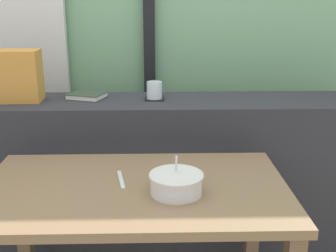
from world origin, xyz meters
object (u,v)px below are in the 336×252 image
Objects in this scene: breakfast_table at (135,211)px; soup_bowl at (176,184)px; throw_pillow at (8,76)px; coaster_square at (154,99)px; fork_utensil at (121,180)px; juice_glass at (154,91)px; closed_book at (86,95)px.

breakfast_table is 0.23m from soup_bowl.
coaster_square is at bearing 1.58° from throw_pillow.
throw_pillow is 1.88× the size of fork_utensil.
breakfast_table is 0.13m from fork_utensil.
juice_glass is 0.44× the size of soup_bowl.
closed_book is at bearing 173.99° from coaster_square.
soup_bowl is (0.16, -0.07, 0.15)m from breakfast_table.
fork_utensil is (-0.21, 0.12, -0.04)m from soup_bowl.
closed_book is 1.30× the size of fork_utensil.
coaster_square is 0.45× the size of closed_book.
breakfast_table is 0.82m from closed_book.
coaster_square is 0.50× the size of soup_bowl.
closed_book is at bearing 119.72° from soup_bowl.
throw_pillow reaches higher than fork_utensil.
closed_book is (-0.36, 0.04, 0.01)m from coaster_square.
breakfast_table is 3.71× the size of throw_pillow.
closed_book is at bearing 98.99° from fork_utensil.
breakfast_table is 5.35× the size of closed_book.
coaster_square is at bearing 96.33° from soup_bowl.
soup_bowl is at bearing -60.28° from closed_book.
throw_pillow is at bearing 135.55° from breakfast_table.
throw_pillow is (-0.74, -0.02, 0.09)m from juice_glass.
juice_glass is 0.40× the size of closed_book.
breakfast_table is 0.75m from juice_glass.
closed_book is 0.69× the size of throw_pillow.
closed_book is (-0.36, 0.04, -0.03)m from juice_glass.
breakfast_table is at bearing 156.51° from soup_bowl.
fork_utensil is at bearing -102.12° from juice_glass.
soup_bowl reaches higher than breakfast_table.
throw_pillow is at bearing 125.20° from fork_utensil.
closed_book is 0.90m from soup_bowl.
breakfast_table is 11.88× the size of coaster_square.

